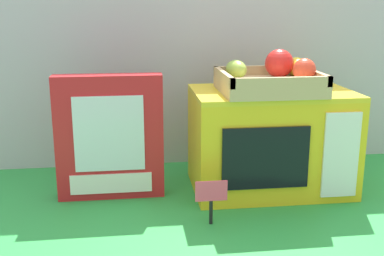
{
  "coord_description": "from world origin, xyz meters",
  "views": [
    {
      "loc": [
        -0.19,
        -1.11,
        0.47
      ],
      "look_at": [
        -0.04,
        0.04,
        0.17
      ],
      "focal_mm": 45.19,
      "sensor_mm": 36.0,
      "label": 1
    }
  ],
  "objects": [
    {
      "name": "ground_plane",
      "position": [
        0.0,
        0.0,
        0.0
      ],
      "size": [
        1.7,
        1.7,
        0.0
      ],
      "primitive_type": "plane",
      "color": "green",
      "rests_on": "ground"
    },
    {
      "name": "price_sign",
      "position": [
        -0.03,
        -0.15,
        0.07
      ],
      "size": [
        0.07,
        0.01,
        0.1
      ],
      "color": "black",
      "rests_on": "ground"
    },
    {
      "name": "food_groups_crate",
      "position": [
        0.16,
        0.03,
        0.29
      ],
      "size": [
        0.24,
        0.21,
        0.1
      ],
      "color": "tan",
      "rests_on": "toy_microwave"
    },
    {
      "name": "cookie_set_box",
      "position": [
        -0.24,
        0.04,
        0.15
      ],
      "size": [
        0.26,
        0.05,
        0.31
      ],
      "color": "red",
      "rests_on": "ground"
    },
    {
      "name": "display_back_panel",
      "position": [
        0.0,
        0.29,
        0.33
      ],
      "size": [
        1.61,
        0.03,
        0.67
      ],
      "primitive_type": "cube",
      "color": "#B7BABF",
      "rests_on": "ground"
    },
    {
      "name": "toy_microwave",
      "position": [
        0.16,
        0.04,
        0.13
      ],
      "size": [
        0.4,
        0.26,
        0.26
      ],
      "color": "yellow",
      "rests_on": "ground"
    }
  ]
}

